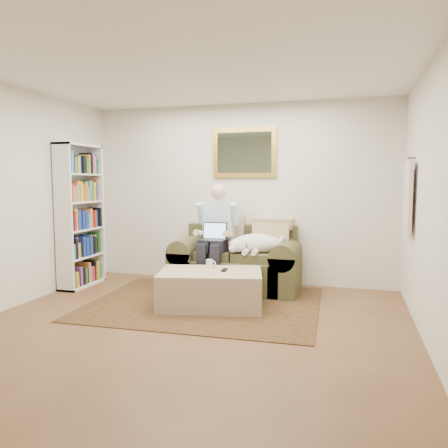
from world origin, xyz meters
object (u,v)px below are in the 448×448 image
at_px(coffee_mug, 209,264).
at_px(laptop, 214,236).
at_px(ottoman, 210,289).
at_px(sleeping_dog, 257,243).
at_px(bookshelf, 80,216).
at_px(sofa, 236,268).
at_px(seated_man, 215,238).

bearing_deg(coffee_mug, laptop, 102.07).
xyz_separation_m(ottoman, coffee_mug, (-0.07, 0.19, 0.27)).
bearing_deg(laptop, sleeping_dog, 13.64).
distance_m(laptop, bookshelf, 1.94).
height_order(sleeping_dog, coffee_mug, sleeping_dog).
xyz_separation_m(laptop, coffee_mug, (0.11, -0.53, -0.28)).
xyz_separation_m(sofa, laptop, (-0.26, -0.22, 0.46)).
height_order(sofa, bookshelf, bookshelf).
relative_size(sleeping_dog, ottoman, 0.59).
distance_m(seated_man, ottoman, 0.96).
bearing_deg(sofa, laptop, -138.98).
relative_size(laptop, sleeping_dog, 0.47).
height_order(coffee_mug, bookshelf, bookshelf).
xyz_separation_m(seated_man, laptop, (0.00, -0.07, 0.04)).
relative_size(seated_man, bookshelf, 0.72).
relative_size(sofa, sleeping_dog, 2.43).
bearing_deg(sofa, coffee_mug, -100.81).
bearing_deg(seated_man, bookshelf, -171.90).
distance_m(sofa, coffee_mug, 0.79).
xyz_separation_m(laptop, bookshelf, (-1.91, -0.21, 0.24)).
height_order(seated_man, bookshelf, bookshelf).
height_order(ottoman, bookshelf, bookshelf).
distance_m(seated_man, sleeping_dog, 0.58).
xyz_separation_m(seated_man, coffee_mug, (0.11, -0.60, -0.24)).
distance_m(laptop, sleeping_dog, 0.59).
relative_size(sofa, coffee_mug, 17.24).
height_order(sofa, laptop, laptop).
xyz_separation_m(sofa, ottoman, (-0.07, -0.95, -0.08)).
height_order(seated_man, laptop, seated_man).
relative_size(seated_man, sleeping_dog, 2.04).
bearing_deg(sleeping_dog, coffee_mug, -124.11).
bearing_deg(coffee_mug, sleeping_dog, 55.89).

